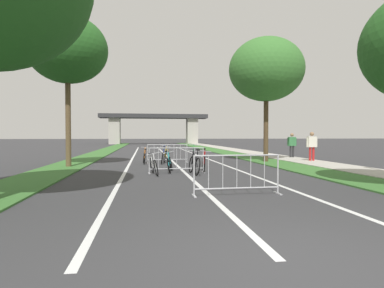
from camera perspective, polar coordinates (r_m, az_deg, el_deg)
name	(u,v)px	position (r m, az deg, el deg)	size (l,w,h in m)	color
ground_plane	(281,262)	(4.39, 15.22, -19.16)	(300.00, 300.00, 0.00)	#333335
grass_verge_left	(103,152)	(31.66, -15.20, -1.31)	(2.00, 67.53, 0.05)	#386B2D
grass_verge_right	(218,151)	(32.23, 4.59, -1.21)	(2.00, 67.53, 0.05)	#386B2D
sidewalk_path_right	(239,151)	(32.74, 8.11, -1.16)	(2.12, 67.53, 0.08)	#ADA89E
lane_stripe_center	(168,157)	(23.41, -4.18, -2.28)	(0.14, 39.07, 0.01)	silver
lane_stripe_right_lane	(202,157)	(23.71, 1.80, -2.23)	(0.14, 39.07, 0.01)	silver
lane_stripe_left_lane	(133,157)	(23.36, -10.24, -2.31)	(0.14, 39.07, 0.01)	silver
overpass_bridge	(154,123)	(59.64, -6.65, 3.62)	(19.22, 3.60, 5.37)	#2D2D30
tree_left_maple_mid	(67,50)	(17.40, -20.86, 15.07)	(3.81, 3.81, 7.29)	brown
tree_right_pine_near	(266,70)	(19.71, 12.81, 12.50)	(4.28, 4.28, 7.15)	#4C3823
crowd_barrier_nearest	(237,175)	(8.57, 7.82, -5.38)	(2.31, 0.48, 1.05)	#ADADB2
crowd_barrier_second	(177,160)	(13.47, -2.69, -2.87)	(2.33, 0.57, 1.05)	#ADADB2
crowd_barrier_third	(167,154)	(18.63, -4.30, -1.66)	(2.31, 0.49, 1.05)	#ADADB2
bicycle_blue_0	(162,157)	(18.10, -5.17, -2.23)	(0.48, 1.71, 1.01)	black
bicycle_green_1	(193,156)	(18.41, 0.16, -2.13)	(0.56, 1.64, 1.04)	black
bicycle_red_2	(204,162)	(14.17, 2.04, -3.19)	(0.50, 1.75, 0.98)	black
bicycle_orange_3	(144,157)	(18.13, -8.29, -2.32)	(0.48, 1.60, 0.90)	black
bicycle_black_4	(194,165)	(13.05, 0.43, -3.60)	(0.45, 1.67, 1.02)	black
bicycle_white_5	(153,166)	(12.92, -6.72, -3.74)	(0.55, 1.69, 0.92)	black
bicycle_teal_6	(170,164)	(13.81, -3.93, -3.46)	(0.47, 1.66, 0.93)	black
bicycle_yellow_7	(167,156)	(19.16, -4.45, -2.07)	(0.52, 1.62, 0.96)	black
pedestrian_pushing_bike	(292,143)	(23.01, 17.01, 0.16)	(0.61, 0.33, 1.70)	#262628
pedestrian_strolling	(312,144)	(20.28, 20.15, 0.06)	(0.63, 0.36, 1.75)	#B21E1E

